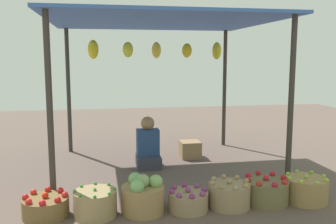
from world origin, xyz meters
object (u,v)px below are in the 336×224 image
object	(u,v)px
basket_green_chilies	(95,203)
basket_red_apples	(266,191)
basket_red_tomatoes	(46,206)
basket_cabbages	(143,196)
basket_purple_onions	(188,201)
basket_limes	(306,190)
basket_potatoes	(229,195)
vendor_person	(148,148)
wooden_crate_near_vendor	(190,149)

from	to	relation	value
basket_green_chilies	basket_red_apples	xyz separation A→B (m)	(1.93, 0.02, 0.00)
basket_red_tomatoes	basket_red_apples	distance (m)	2.45
basket_cabbages	basket_purple_onions	size ratio (longest dim) A/B	1.05
basket_purple_onions	basket_green_chilies	bearing A→B (deg)	178.42
basket_limes	basket_green_chilies	bearing A→B (deg)	179.28
basket_cabbages	basket_limes	distance (m)	1.91
basket_green_chilies	basket_potatoes	world-z (taller)	basket_potatoes
vendor_person	basket_cabbages	distance (m)	1.75
basket_red_apples	wooden_crate_near_vendor	bearing A→B (deg)	100.35
basket_cabbages	wooden_crate_near_vendor	bearing A→B (deg)	63.95
wooden_crate_near_vendor	basket_red_apples	bearing A→B (deg)	-79.65
basket_red_tomatoes	basket_potatoes	size ratio (longest dim) A/B	1.03
vendor_person	basket_red_tomatoes	xyz separation A→B (m)	(-1.30, -1.65, -0.19)
basket_green_chilies	wooden_crate_near_vendor	size ratio (longest dim) A/B	1.37
basket_limes	basket_red_apples	bearing A→B (deg)	174.23
basket_purple_onions	basket_limes	bearing A→B (deg)	-0.11
basket_purple_onions	basket_potatoes	world-z (taller)	basket_potatoes
basket_green_chilies	basket_purple_onions	size ratio (longest dim) A/B	1.03
basket_cabbages	basket_purple_onions	world-z (taller)	basket_cabbages
basket_red_tomatoes	basket_purple_onions	size ratio (longest dim) A/B	1.09
basket_purple_onions	basket_potatoes	xyz separation A→B (m)	(0.48, 0.01, 0.03)
vendor_person	basket_limes	size ratio (longest dim) A/B	1.59
basket_red_apples	basket_limes	bearing A→B (deg)	-5.77
basket_red_tomatoes	basket_green_chilies	xyz separation A→B (m)	(0.52, -0.08, 0.03)
basket_red_tomatoes	basket_cabbages	world-z (taller)	basket_cabbages
basket_potatoes	basket_red_apples	xyz separation A→B (m)	(0.45, 0.03, 0.00)
basket_cabbages	basket_limes	world-z (taller)	basket_cabbages
vendor_person	wooden_crate_near_vendor	bearing A→B (deg)	27.75
basket_purple_onions	wooden_crate_near_vendor	size ratio (longest dim) A/B	1.33
basket_purple_onions	vendor_person	bearing A→B (deg)	97.11
vendor_person	basket_limes	xyz separation A→B (m)	(1.63, -1.76, -0.15)
basket_potatoes	basket_red_apples	bearing A→B (deg)	4.16
vendor_person	basket_red_apples	bearing A→B (deg)	-56.06
basket_limes	wooden_crate_near_vendor	xyz separation A→B (m)	(-0.87, 2.16, -0.01)
basket_potatoes	basket_limes	size ratio (longest dim) A/B	0.96
vendor_person	basket_red_tomatoes	distance (m)	2.11
basket_cabbages	basket_red_apples	xyz separation A→B (m)	(1.43, 0.02, -0.04)
basket_potatoes	wooden_crate_near_vendor	bearing A→B (deg)	88.22
basket_red_tomatoes	basket_limes	distance (m)	2.93
basket_green_chilies	basket_cabbages	world-z (taller)	basket_cabbages
basket_potatoes	basket_limes	xyz separation A→B (m)	(0.93, -0.02, 0.01)
basket_green_chilies	basket_red_apples	distance (m)	1.93
vendor_person	basket_potatoes	bearing A→B (deg)	-68.17
basket_red_tomatoes	basket_purple_onions	world-z (taller)	basket_red_tomatoes
basket_red_tomatoes	vendor_person	bearing A→B (deg)	51.79
vendor_person	basket_purple_onions	distance (m)	1.78
basket_cabbages	wooden_crate_near_vendor	xyz separation A→B (m)	(1.04, 2.13, -0.04)
basket_green_chilies	basket_cabbages	bearing A→B (deg)	0.18
basket_green_chilies	wooden_crate_near_vendor	distance (m)	2.63
basket_red_tomatoes	wooden_crate_near_vendor	world-z (taller)	wooden_crate_near_vendor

